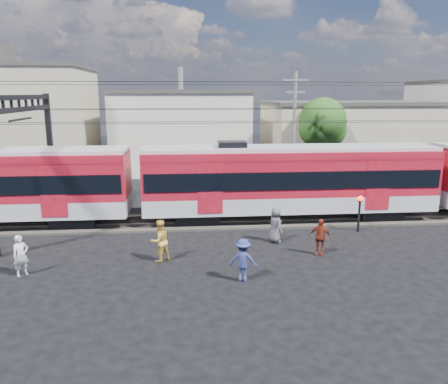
{
  "coord_description": "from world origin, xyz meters",
  "views": [
    {
      "loc": [
        -1.62,
        -15.36,
        7.0
      ],
      "look_at": [
        0.17,
        5.0,
        2.37
      ],
      "focal_mm": 35.0,
      "sensor_mm": 36.0,
      "label": 1
    }
  ],
  "objects_px": {
    "commuter_train": "(293,178)",
    "pedestrian_c": "(243,260)",
    "crossing_signal": "(360,206)",
    "pedestrian_a": "(21,255)"
  },
  "relations": [
    {
      "from": "pedestrian_a",
      "to": "crossing_signal",
      "type": "bearing_deg",
      "value": -22.02
    },
    {
      "from": "commuter_train",
      "to": "pedestrian_c",
      "type": "relative_size",
      "value": 29.87
    },
    {
      "from": "crossing_signal",
      "to": "pedestrian_c",
      "type": "bearing_deg",
      "value": -140.59
    },
    {
      "from": "commuter_train",
      "to": "pedestrian_c",
      "type": "bearing_deg",
      "value": -115.59
    },
    {
      "from": "pedestrian_a",
      "to": "pedestrian_c",
      "type": "xyz_separation_m",
      "value": [
        8.58,
        -1.31,
        0.02
      ]
    },
    {
      "from": "pedestrian_c",
      "to": "pedestrian_a",
      "type": "bearing_deg",
      "value": 5.22
    },
    {
      "from": "pedestrian_a",
      "to": "pedestrian_c",
      "type": "relative_size",
      "value": 0.97
    },
    {
      "from": "pedestrian_a",
      "to": "crossing_signal",
      "type": "relative_size",
      "value": 0.84
    },
    {
      "from": "pedestrian_a",
      "to": "crossing_signal",
      "type": "xyz_separation_m",
      "value": [
        15.33,
        4.24,
        0.54
      ]
    },
    {
      "from": "commuter_train",
      "to": "pedestrian_a",
      "type": "bearing_deg",
      "value": -151.72
    }
  ]
}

